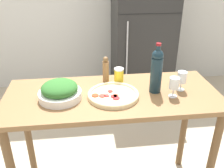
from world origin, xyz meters
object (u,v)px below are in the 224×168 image
object	(u,v)px
pepper_mill	(106,70)
salt_canister	(119,76)
refrigerator	(142,36)
wine_glass_far	(182,78)
wine_glass_near	(174,84)
salad_bowl	(60,91)
wine_bottle	(156,70)
homemade_pizza	(114,95)

from	to	relation	value
pepper_mill	salt_canister	xyz separation A→B (m)	(0.09, -0.03, -0.04)
refrigerator	salt_canister	bearing A→B (deg)	-109.25
refrigerator	wine_glass_far	size ratio (longest dim) A/B	12.10
wine_glass_near	salt_canister	bearing A→B (deg)	142.69
salad_bowl	salt_canister	xyz separation A→B (m)	(0.42, 0.19, 0.00)
refrigerator	wine_glass_near	xyz separation A→B (m)	(-0.23, -1.85, 0.21)
pepper_mill	salad_bowl	xyz separation A→B (m)	(-0.33, -0.23, -0.04)
wine_glass_far	wine_glass_near	bearing A→B (deg)	-133.77
wine_bottle	wine_glass_near	bearing A→B (deg)	-40.69
wine_glass_near	salad_bowl	xyz separation A→B (m)	(-0.75, 0.06, -0.04)
homemade_pizza	salt_canister	distance (m)	0.22
wine_bottle	salt_canister	xyz separation A→B (m)	(-0.23, 0.17, -0.11)
wine_glass_far	homemade_pizza	bearing A→B (deg)	-174.68
refrigerator	salad_bowl	world-z (taller)	refrigerator
refrigerator	salt_canister	distance (m)	1.71
pepper_mill	homemade_pizza	xyz separation A→B (m)	(0.03, -0.24, -0.08)
wine_bottle	pepper_mill	size ratio (longest dim) A/B	1.77
wine_glass_far	salt_canister	world-z (taller)	wine_glass_far
wine_bottle	salad_bowl	xyz separation A→B (m)	(-0.65, -0.02, -0.11)
refrigerator	salt_canister	xyz separation A→B (m)	(-0.56, -1.60, 0.17)
refrigerator	wine_bottle	distance (m)	1.82
refrigerator	salad_bowl	xyz separation A→B (m)	(-0.98, -1.79, 0.17)
wine_bottle	salad_bowl	world-z (taller)	wine_bottle
pepper_mill	salad_bowl	bearing A→B (deg)	-145.39
wine_bottle	wine_glass_near	xyz separation A→B (m)	(0.10, -0.09, -0.07)
wine_bottle	wine_glass_far	size ratio (longest dim) A/B	2.51
wine_glass_far	salt_canister	xyz separation A→B (m)	(-0.42, 0.16, -0.04)
wine_bottle	salt_canister	distance (m)	0.30
refrigerator	homemade_pizza	bearing A→B (deg)	-109.05
wine_glass_near	pepper_mill	bearing A→B (deg)	146.00
wine_bottle	homemade_pizza	size ratio (longest dim) A/B	1.01
refrigerator	wine_glass_near	world-z (taller)	refrigerator
wine_bottle	wine_glass_far	xyz separation A→B (m)	(0.19, 0.00, -0.07)
wine_glass_near	homemade_pizza	xyz separation A→B (m)	(-0.40, 0.04, -0.08)
salad_bowl	refrigerator	bearing A→B (deg)	61.33
wine_bottle	salad_bowl	bearing A→B (deg)	-177.82
homemade_pizza	pepper_mill	bearing A→B (deg)	96.64
refrigerator	wine_glass_far	xyz separation A→B (m)	(-0.14, -1.77, 0.21)
wine_bottle	wine_glass_far	world-z (taller)	wine_bottle
pepper_mill	salt_canister	size ratio (longest dim) A/B	1.71
salt_canister	homemade_pizza	bearing A→B (deg)	-107.53
wine_glass_near	wine_glass_far	distance (m)	0.12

